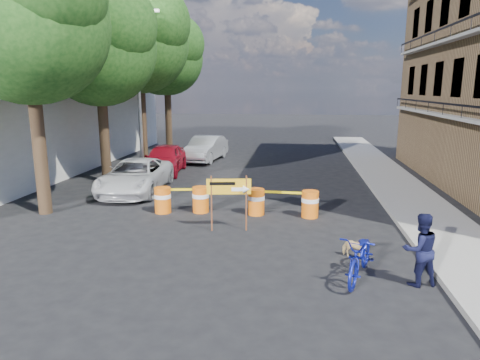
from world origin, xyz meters
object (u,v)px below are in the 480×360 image
(pedestrian, at_px, (420,249))
(barrel_far_left, at_px, (163,199))
(barrel_mid_left, at_px, (201,199))
(barrel_mid_right, at_px, (256,201))
(barrel_far_right, at_px, (310,204))
(dog, at_px, (355,247))
(detour_sign, at_px, (234,191))
(suv_white, at_px, (135,176))
(sedan_silver, at_px, (206,148))
(bicycle, at_px, (362,235))
(sedan_red, at_px, (165,159))

(pedestrian, bearing_deg, barrel_far_left, -48.18)
(barrel_mid_left, relative_size, barrel_mid_right, 1.00)
(barrel_far_right, distance_m, dog, 3.57)
(barrel_far_left, height_order, detour_sign, detour_sign)
(suv_white, relative_size, sedan_silver, 1.10)
(bicycle, bearing_deg, detour_sign, 157.51)
(barrel_far_left, xyz_separation_m, barrel_far_right, (5.06, 0.12, 0.00))
(barrel_mid_left, relative_size, suv_white, 0.18)
(dog, bearing_deg, sedan_red, 54.78)
(bicycle, height_order, sedan_silver, bicycle)
(sedan_silver, bearing_deg, detour_sign, -67.20)
(barrel_far_left, distance_m, bicycle, 7.59)
(barrel_far_left, relative_size, barrel_mid_left, 1.00)
(sedan_red, xyz_separation_m, sedan_silver, (1.28, 4.07, -0.01))
(barrel_mid_left, height_order, dog, barrel_mid_left)
(sedan_red, bearing_deg, barrel_mid_left, -68.63)
(pedestrian, bearing_deg, detour_sign, -49.70)
(barrel_mid_left, relative_size, dog, 1.39)
(suv_white, bearing_deg, sedan_silver, 78.31)
(suv_white, xyz_separation_m, sedan_red, (0.00, 4.07, 0.06))
(barrel_far_left, xyz_separation_m, barrel_mid_left, (1.29, 0.23, 0.00))
(barrel_far_left, xyz_separation_m, barrel_mid_right, (3.24, 0.19, 0.00))
(dog, bearing_deg, barrel_far_right, 32.90)
(bicycle, bearing_deg, sedan_silver, 133.06)
(pedestrian, distance_m, sedan_silver, 17.56)
(detour_sign, distance_m, sedan_red, 9.71)
(barrel_far_right, relative_size, sedan_silver, 0.20)
(bicycle, bearing_deg, barrel_far_left, 162.35)
(barrel_far_right, height_order, sedan_red, sedan_red)
(dog, bearing_deg, bicycle, -166.02)
(bicycle, distance_m, dog, 1.48)
(barrel_far_left, bearing_deg, detour_sign, -30.22)
(barrel_far_left, bearing_deg, barrel_mid_left, 10.29)
(suv_white, height_order, sedan_silver, sedan_silver)
(detour_sign, relative_size, sedan_red, 0.40)
(barrel_mid_left, xyz_separation_m, dog, (4.80, -3.53, -0.20))
(detour_sign, distance_m, dog, 3.89)
(bicycle, bearing_deg, barrel_mid_right, 139.92)
(detour_sign, xyz_separation_m, dog, (3.35, -1.70, -0.98))
(pedestrian, distance_m, sedan_red, 14.82)
(barrel_far_right, distance_m, bicycle, 4.81)
(pedestrian, distance_m, dog, 1.91)
(detour_sign, distance_m, pedestrian, 5.50)
(dog, height_order, sedan_red, sedan_red)
(barrel_mid_right, bearing_deg, sedan_red, 128.36)
(barrel_mid_left, height_order, detour_sign, detour_sign)
(bicycle, relative_size, suv_white, 0.43)
(barrel_mid_left, xyz_separation_m, barrel_far_right, (3.77, -0.12, 0.00))
(detour_sign, xyz_separation_m, pedestrian, (4.53, -3.10, -0.43))
(barrel_far_left, distance_m, suv_white, 3.45)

